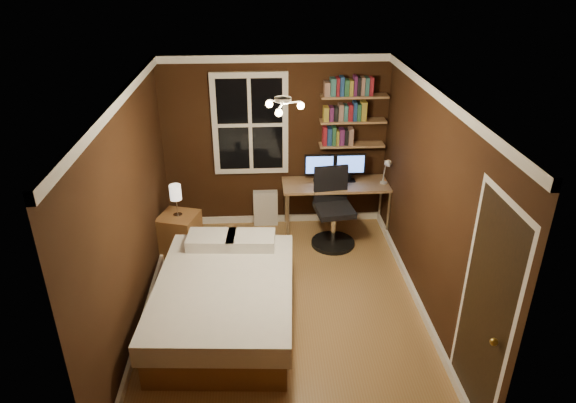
{
  "coord_description": "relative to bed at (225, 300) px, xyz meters",
  "views": [
    {
      "loc": [
        -0.24,
        -4.84,
        3.75
      ],
      "look_at": [
        0.08,
        0.45,
        1.13
      ],
      "focal_mm": 32.0,
      "sensor_mm": 36.0,
      "label": 1
    }
  ],
  "objects": [
    {
      "name": "office_chair",
      "position": [
        1.41,
        1.65,
        0.14
      ],
      "size": [
        0.61,
        0.61,
        1.1
      ],
      "rotation": [
        0.0,
        0.0,
        0.14
      ],
      "color": "black",
      "rests_on": "ground"
    },
    {
      "name": "books_row_middle",
      "position": [
        1.73,
        2.23,
        1.44
      ],
      "size": [
        0.54,
        0.16,
        0.23
      ],
      "primitive_type": null,
      "color": "navy",
      "rests_on": "bookshelf_middle"
    },
    {
      "name": "radiator",
      "position": [
        0.49,
        2.25,
        -0.02
      ],
      "size": [
        0.36,
        0.13,
        0.54
      ],
      "primitive_type": "cube",
      "color": "silver",
      "rests_on": "ground"
    },
    {
      "name": "monitor_right",
      "position": [
        1.71,
        2.12,
        0.65
      ],
      "size": [
        0.43,
        0.12,
        0.41
      ],
      "primitive_type": null,
      "color": "black",
      "rests_on": "desk"
    },
    {
      "name": "nightstand",
      "position": [
        -0.68,
        1.47,
        0.0
      ],
      "size": [
        0.59,
        0.59,
        0.59
      ],
      "primitive_type": "cube",
      "rotation": [
        0.0,
        0.0,
        -0.3
      ],
      "color": "brown",
      "rests_on": "ground"
    },
    {
      "name": "desk_lamp",
      "position": [
        2.18,
        1.93,
        0.67
      ],
      "size": [
        0.14,
        0.32,
        0.44
      ],
      "primitive_type": null,
      "color": "silver",
      "rests_on": "desk"
    },
    {
      "name": "ceiling",
      "position": [
        0.65,
        0.25,
        2.21
      ],
      "size": [
        3.2,
        4.2,
        0.02
      ],
      "primitive_type": "cube",
      "color": "white",
      "rests_on": "wall_back"
    },
    {
      "name": "monitor_left",
      "position": [
        1.26,
        2.12,
        0.65
      ],
      "size": [
        0.43,
        0.12,
        0.41
      ],
      "primitive_type": null,
      "color": "black",
      "rests_on": "desk"
    },
    {
      "name": "bookshelf_lower",
      "position": [
        1.73,
        2.23,
        0.96
      ],
      "size": [
        0.92,
        0.22,
        0.03
      ],
      "primitive_type": "cube",
      "color": "#9A704A",
      "rests_on": "wall_back"
    },
    {
      "name": "door",
      "position": [
        2.24,
        -1.3,
        0.73
      ],
      "size": [
        0.03,
        0.82,
        2.05
      ],
      "primitive_type": null,
      "color": "black",
      "rests_on": "ground"
    },
    {
      "name": "books_row_lower",
      "position": [
        1.73,
        2.23,
        1.09
      ],
      "size": [
        0.42,
        0.16,
        0.23
      ],
      "primitive_type": null,
      "color": "maroon",
      "rests_on": "bookshelf_lower"
    },
    {
      "name": "wall_back",
      "position": [
        0.65,
        2.35,
        0.96
      ],
      "size": [
        3.2,
        0.04,
        2.5
      ],
      "primitive_type": "cube",
      "color": "black",
      "rests_on": "ground"
    },
    {
      "name": "bookshelf_middle",
      "position": [
        1.73,
        2.23,
        1.31
      ],
      "size": [
        0.92,
        0.22,
        0.03
      ],
      "primitive_type": "cube",
      "color": "#9A704A",
      "rests_on": "wall_back"
    },
    {
      "name": "wall_left",
      "position": [
        -0.95,
        0.25,
        0.96
      ],
      "size": [
        0.04,
        4.2,
        2.5
      ],
      "primitive_type": "cube",
      "color": "black",
      "rests_on": "ground"
    },
    {
      "name": "door_knob",
      "position": [
        2.2,
        -1.6,
        0.71
      ],
      "size": [
        0.06,
        0.06,
        0.06
      ],
      "primitive_type": "sphere",
      "color": "#B99234",
      "rests_on": "door"
    },
    {
      "name": "window",
      "position": [
        0.3,
        2.32,
        1.26
      ],
      "size": [
        1.06,
        0.06,
        1.46
      ],
      "primitive_type": "cube",
      "color": "white",
      "rests_on": "wall_back"
    },
    {
      "name": "desk",
      "position": [
        1.51,
        2.04,
        0.38
      ],
      "size": [
        1.56,
        0.58,
        0.74
      ],
      "color": "#9A704A",
      "rests_on": "ground"
    },
    {
      "name": "bedside_lamp",
      "position": [
        -0.68,
        1.47,
        0.52
      ],
      "size": [
        0.15,
        0.15,
        0.43
      ],
      "primitive_type": null,
      "color": "#F3E4CF",
      "rests_on": "nightstand"
    },
    {
      "name": "books_row_upper",
      "position": [
        1.73,
        2.23,
        1.79
      ],
      "size": [
        0.66,
        0.16,
        0.23
      ],
      "primitive_type": null,
      "color": "#2A623D",
      "rests_on": "bookshelf_upper"
    },
    {
      "name": "ceiling_fixture",
      "position": [
        0.65,
        0.15,
        2.11
      ],
      "size": [
        0.44,
        0.44,
        0.18
      ],
      "primitive_type": null,
      "color": "beige",
      "rests_on": "ceiling"
    },
    {
      "name": "floor",
      "position": [
        0.65,
        0.25,
        -0.29
      ],
      "size": [
        4.2,
        4.2,
        0.0
      ],
      "primitive_type": "plane",
      "color": "olive",
      "rests_on": "ground"
    },
    {
      "name": "bed",
      "position": [
        0.0,
        0.0,
        0.0
      ],
      "size": [
        1.6,
        2.12,
        0.69
      ],
      "rotation": [
        0.0,
        0.0,
        -0.07
      ],
      "color": "brown",
      "rests_on": "ground"
    },
    {
      "name": "bookshelf_upper",
      "position": [
        1.73,
        2.23,
        1.66
      ],
      "size": [
        0.92,
        0.22,
        0.03
      ],
      "primitive_type": "cube",
      "color": "#9A704A",
      "rests_on": "wall_back"
    },
    {
      "name": "wall_right",
      "position": [
        2.25,
        0.25,
        0.96
      ],
      "size": [
        0.04,
        4.2,
        2.5
      ],
      "primitive_type": "cube",
      "color": "black",
      "rests_on": "ground"
    }
  ]
}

